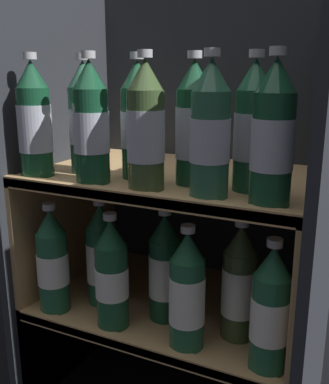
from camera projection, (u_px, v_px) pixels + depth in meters
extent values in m
cube|color=#23262B|center=(210.00, 189.00, 1.20)|extent=(0.66, 0.02, 0.99)
cube|color=#23262B|center=(63.00, 194.00, 1.15)|extent=(0.02, 0.45, 0.99)
cube|color=#23262B|center=(324.00, 231.00, 0.88)|extent=(0.02, 0.45, 0.99)
cube|color=tan|center=(176.00, 304.00, 1.08)|extent=(0.62, 0.41, 0.02)
cube|color=tan|center=(136.00, 347.00, 0.91)|extent=(0.62, 0.02, 0.03)
cube|color=tan|center=(76.00, 324.00, 1.24)|extent=(0.01, 0.41, 0.25)
cube|color=tan|center=(177.00, 176.00, 0.99)|extent=(0.62, 0.41, 0.02)
cube|color=tan|center=(133.00, 198.00, 0.83)|extent=(0.62, 0.02, 0.03)
cube|color=tan|center=(73.00, 272.00, 1.20)|extent=(0.01, 0.41, 0.57)
cube|color=tan|center=(306.00, 326.00, 0.94)|extent=(0.01, 0.41, 0.57)
cylinder|color=#144228|center=(35.00, 133.00, 0.94)|extent=(0.07, 0.07, 0.18)
cylinder|color=#ADB2C1|center=(35.00, 128.00, 0.94)|extent=(0.07, 0.07, 0.10)
cone|color=#144228|center=(31.00, 74.00, 0.91)|extent=(0.07, 0.07, 0.06)
cylinder|color=#B7B7BC|center=(30.00, 56.00, 0.90)|extent=(0.03, 0.03, 0.01)
cylinder|color=#144228|center=(92.00, 137.00, 0.88)|extent=(0.07, 0.07, 0.18)
cylinder|color=#ADB2C1|center=(91.00, 132.00, 0.88)|extent=(0.07, 0.07, 0.08)
cone|color=#144228|center=(89.00, 74.00, 0.85)|extent=(0.07, 0.07, 0.06)
cylinder|color=#B7B7BC|center=(88.00, 55.00, 0.84)|extent=(0.03, 0.03, 0.01)
cylinder|color=#384C28|center=(146.00, 141.00, 0.83)|extent=(0.07, 0.07, 0.18)
cylinder|color=#ADB2C1|center=(146.00, 136.00, 0.83)|extent=(0.07, 0.07, 0.09)
cone|color=#384C28|center=(145.00, 74.00, 0.80)|extent=(0.07, 0.07, 0.06)
cylinder|color=#B7B7BC|center=(145.00, 54.00, 0.79)|extent=(0.03, 0.03, 0.01)
cylinder|color=#285B42|center=(210.00, 146.00, 0.78)|extent=(0.07, 0.07, 0.18)
cylinder|color=#ADB2C1|center=(210.00, 140.00, 0.77)|extent=(0.07, 0.07, 0.08)
cone|color=#285B42|center=(212.00, 74.00, 0.74)|extent=(0.07, 0.07, 0.06)
cylinder|color=#B7B7BC|center=(212.00, 52.00, 0.74)|extent=(0.03, 0.03, 0.01)
cylinder|color=#144228|center=(272.00, 150.00, 0.73)|extent=(0.07, 0.07, 0.18)
cylinder|color=#ADB2C1|center=(272.00, 144.00, 0.73)|extent=(0.07, 0.07, 0.08)
cone|color=#144228|center=(277.00, 74.00, 0.70)|extent=(0.07, 0.07, 0.06)
cylinder|color=#B7B7BC|center=(278.00, 51.00, 0.69)|extent=(0.03, 0.03, 0.01)
cylinder|color=#285B42|center=(85.00, 130.00, 0.98)|extent=(0.07, 0.07, 0.18)
cylinder|color=#ADB2C1|center=(85.00, 126.00, 0.98)|extent=(0.07, 0.07, 0.07)
cone|color=#285B42|center=(83.00, 74.00, 0.95)|extent=(0.07, 0.07, 0.06)
cylinder|color=#B7B7BC|center=(82.00, 56.00, 0.94)|extent=(0.03, 0.03, 0.01)
cylinder|color=#194C2D|center=(138.00, 134.00, 0.92)|extent=(0.07, 0.07, 0.18)
cylinder|color=#ADB2C1|center=(138.00, 129.00, 0.92)|extent=(0.07, 0.07, 0.07)
cone|color=#194C2D|center=(137.00, 74.00, 0.89)|extent=(0.07, 0.07, 0.06)
cylinder|color=#B7B7BC|center=(137.00, 55.00, 0.88)|extent=(0.03, 0.03, 0.01)
cylinder|color=#144228|center=(193.00, 138.00, 0.87)|extent=(0.07, 0.07, 0.18)
cylinder|color=#ADB2C1|center=(193.00, 133.00, 0.87)|extent=(0.07, 0.07, 0.10)
cone|color=#144228|center=(194.00, 74.00, 0.84)|extent=(0.07, 0.07, 0.06)
cylinder|color=#B7B7BC|center=(195.00, 54.00, 0.83)|extent=(0.03, 0.03, 0.01)
cylinder|color=#1E5638|center=(252.00, 141.00, 0.82)|extent=(0.07, 0.07, 0.18)
cylinder|color=#ADB2C1|center=(253.00, 136.00, 0.82)|extent=(0.07, 0.07, 0.09)
cone|color=#1E5638|center=(256.00, 74.00, 0.79)|extent=(0.07, 0.07, 0.06)
cylinder|color=#B7B7BC|center=(257.00, 53.00, 0.78)|extent=(0.03, 0.03, 0.01)
cylinder|color=#1E5638|center=(53.00, 272.00, 1.01)|extent=(0.07, 0.07, 0.18)
cylinder|color=silver|center=(53.00, 268.00, 1.01)|extent=(0.07, 0.07, 0.07)
cone|color=#1E5638|center=(50.00, 222.00, 0.98)|extent=(0.07, 0.07, 0.06)
cylinder|color=#B7B7BC|center=(49.00, 206.00, 0.97)|extent=(0.03, 0.03, 0.01)
cylinder|color=#194C2D|center=(112.00, 286.00, 0.95)|extent=(0.07, 0.07, 0.18)
cylinder|color=silver|center=(112.00, 282.00, 0.94)|extent=(0.07, 0.07, 0.07)
cone|color=#194C2D|center=(110.00, 232.00, 0.91)|extent=(0.07, 0.07, 0.06)
cylinder|color=#B7B7BC|center=(110.00, 216.00, 0.91)|extent=(0.03, 0.03, 0.01)
cylinder|color=#1E5638|center=(187.00, 304.00, 0.87)|extent=(0.07, 0.07, 0.18)
cylinder|color=silver|center=(187.00, 299.00, 0.87)|extent=(0.07, 0.07, 0.10)
cone|color=#1E5638|center=(188.00, 246.00, 0.84)|extent=(0.07, 0.07, 0.06)
cylinder|color=#B7B7BC|center=(188.00, 229.00, 0.83)|extent=(0.03, 0.03, 0.01)
cylinder|color=#1E5638|center=(269.00, 323.00, 0.81)|extent=(0.07, 0.07, 0.18)
cylinder|color=silver|center=(270.00, 318.00, 0.80)|extent=(0.07, 0.07, 0.08)
cone|color=#1E5638|center=(274.00, 261.00, 0.77)|extent=(0.07, 0.07, 0.06)
cylinder|color=#B7B7BC|center=(275.00, 243.00, 0.77)|extent=(0.03, 0.03, 0.01)
cylinder|color=#1E5638|center=(102.00, 265.00, 1.05)|extent=(0.07, 0.07, 0.18)
cylinder|color=silver|center=(102.00, 262.00, 1.04)|extent=(0.07, 0.07, 0.09)
cone|color=#1E5638|center=(100.00, 216.00, 1.02)|extent=(0.07, 0.07, 0.06)
cylinder|color=#B7B7BC|center=(99.00, 202.00, 1.01)|extent=(0.03, 0.03, 0.01)
cylinder|color=#144228|center=(165.00, 279.00, 0.98)|extent=(0.07, 0.07, 0.18)
cylinder|color=silver|center=(165.00, 275.00, 0.98)|extent=(0.07, 0.07, 0.09)
cone|color=#144228|center=(165.00, 227.00, 0.95)|extent=(0.07, 0.07, 0.06)
cylinder|color=#B7B7BC|center=(165.00, 211.00, 0.94)|extent=(0.03, 0.03, 0.01)
cylinder|color=#384C28|center=(239.00, 295.00, 0.91)|extent=(0.07, 0.07, 0.18)
cylinder|color=silver|center=(239.00, 291.00, 0.91)|extent=(0.07, 0.07, 0.10)
cone|color=#384C28|center=(241.00, 239.00, 0.88)|extent=(0.07, 0.07, 0.06)
cylinder|color=#B7B7BC|center=(242.00, 222.00, 0.87)|extent=(0.03, 0.03, 0.01)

